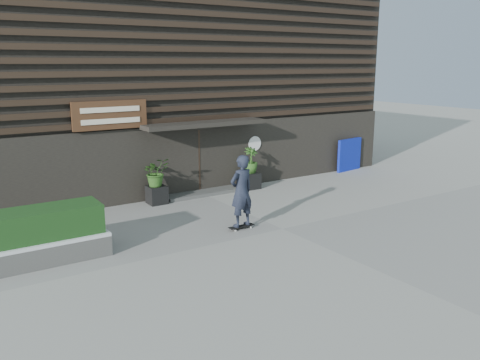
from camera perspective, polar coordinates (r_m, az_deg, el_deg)
ground at (r=14.33m, az=4.86°, el=-5.57°), size 80.00×80.00×0.00m
entrance_step at (r=18.00m, az=-4.16°, el=-1.44°), size 3.00×0.80×0.12m
planter_pot_left at (r=16.96m, az=-9.46°, el=-1.67°), size 0.60×0.60×0.60m
bamboo_left at (r=16.78m, az=-9.56°, el=0.90°), size 0.86×0.75×0.96m
planter_pot_right at (r=18.75m, az=1.21°, el=-0.07°), size 0.60×0.60×0.60m
bamboo_right at (r=18.58m, az=1.22°, el=2.28°), size 0.54×0.54×0.96m
raised_bed at (r=12.86m, az=-22.69°, el=-7.64°), size 3.50×1.20×0.50m
snow_layer at (r=12.77m, az=-22.81°, el=-6.42°), size 3.50×1.20×0.08m
hedge at (r=12.65m, az=-22.96°, el=-4.75°), size 3.30×1.00×0.70m
blue_tarp at (r=22.32m, az=12.35°, el=2.83°), size 1.49×0.35×1.40m
building at (r=22.28m, az=-11.18°, el=11.38°), size 18.00×11.00×8.00m
skateboarder at (r=13.95m, az=0.16°, el=-1.29°), size 0.80×0.58×2.14m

